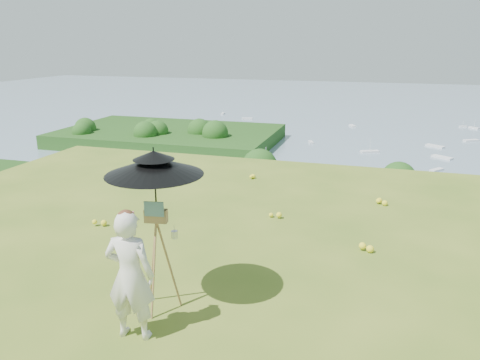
% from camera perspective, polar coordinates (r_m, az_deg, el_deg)
% --- Properties ---
extents(ground, '(14.00, 14.00, 0.00)m').
position_cam_1_polar(ground, '(6.64, -4.69, -12.14)').
color(ground, '#4D6A1E').
rests_on(ground, ground).
extents(shoreline_tier, '(170.00, 28.00, 8.00)m').
position_cam_1_polar(shoreline_tier, '(89.46, 14.01, -9.96)').
color(shoreline_tier, '#726C5B').
rests_on(shoreline_tier, bay_water).
extents(bay_water, '(700.00, 700.00, 0.00)m').
position_cam_1_polar(bay_water, '(248.21, 16.38, 7.26)').
color(bay_water, slate).
rests_on(bay_water, ground).
extents(peninsula, '(90.00, 60.00, 12.00)m').
position_cam_1_polar(peninsula, '(180.90, -8.66, 6.11)').
color(peninsula, '#17370F').
rests_on(peninsula, bay_water).
extents(slope_trees, '(110.00, 50.00, 6.00)m').
position_cam_1_polar(slope_trees, '(44.36, 12.72, -8.09)').
color(slope_trees, '#224F17').
rests_on(slope_trees, forest_slope).
extents(harbor_town, '(110.00, 22.00, 5.00)m').
position_cam_1_polar(harbor_town, '(86.81, 14.31, -6.11)').
color(harbor_town, silver).
rests_on(harbor_town, shoreline_tier).
extents(moored_boats, '(140.00, 140.00, 0.70)m').
position_cam_1_polar(moored_boats, '(171.06, 11.64, 3.77)').
color(moored_boats, silver).
rests_on(moored_boats, bay_water).
extents(wildflowers, '(10.00, 10.50, 0.12)m').
position_cam_1_polar(wildflowers, '(6.82, -3.92, -10.74)').
color(wildflowers, yellow).
rests_on(wildflowers, ground).
extents(painter, '(0.58, 0.42, 1.50)m').
position_cam_1_polar(painter, '(5.30, -13.25, -11.28)').
color(painter, beige).
rests_on(painter, ground).
extents(field_easel, '(0.62, 0.62, 1.42)m').
position_cam_1_polar(field_easel, '(5.78, -9.95, -9.07)').
color(field_easel, '#9E8242').
rests_on(field_easel, ground).
extents(sun_umbrella, '(1.18, 1.18, 0.87)m').
position_cam_1_polar(sun_umbrella, '(5.48, -10.31, -0.49)').
color(sun_umbrella, black).
rests_on(sun_umbrella, field_easel).
extents(painter_cap, '(0.23, 0.26, 0.10)m').
position_cam_1_polar(painter_cap, '(5.01, -13.78, -4.09)').
color(painter_cap, '#BF696F').
rests_on(painter_cap, painter).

